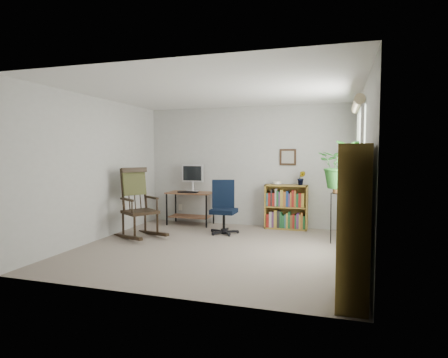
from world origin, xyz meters
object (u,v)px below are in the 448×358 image
(desk, at_px, (190,208))
(low_bookshelf, at_px, (286,207))
(rocking_chair, at_px, (140,202))
(tall_bookshelf, at_px, (352,225))
(office_chair, at_px, (224,207))

(desk, bearing_deg, low_bookshelf, 3.52)
(rocking_chair, height_order, tall_bookshelf, tall_bookshelf)
(office_chair, xyz_separation_m, tall_bookshelf, (2.13, -2.66, 0.28))
(rocking_chair, distance_m, tall_bookshelf, 3.94)
(low_bookshelf, distance_m, tall_bookshelf, 3.61)
(rocking_chair, bearing_deg, tall_bookshelf, -86.00)
(low_bookshelf, bearing_deg, rocking_chair, -147.54)
(tall_bookshelf, bearing_deg, rocking_chair, 150.50)
(rocking_chair, xyz_separation_m, low_bookshelf, (2.33, 1.48, -0.19))
(low_bookshelf, xyz_separation_m, tall_bookshelf, (1.10, -3.42, 0.35))
(office_chair, height_order, rocking_chair, rocking_chair)
(desk, xyz_separation_m, rocking_chair, (-0.38, -1.36, 0.28))
(low_bookshelf, bearing_deg, office_chair, -143.37)
(desk, distance_m, tall_bookshelf, 4.51)
(desk, relative_size, tall_bookshelf, 0.60)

